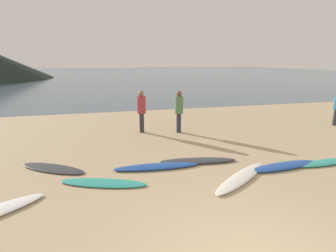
{
  "coord_description": "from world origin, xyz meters",
  "views": [
    {
      "loc": [
        -2.04,
        -2.63,
        3.05
      ],
      "look_at": [
        0.43,
        6.86,
        0.6
      ],
      "focal_mm": 28.18,
      "sensor_mm": 36.0,
      "label": 1
    }
  ],
  "objects_px": {
    "surfboard_4": "(198,161)",
    "surfboard_5": "(241,177)",
    "surfboard_1": "(53,168)",
    "person_2": "(179,108)",
    "surfboard_6": "(283,166)",
    "surfboard_2": "(103,183)",
    "surfboard_3": "(157,166)",
    "person_1": "(141,108)",
    "surfboard_7": "(326,162)"
  },
  "relations": [
    {
      "from": "surfboard_4",
      "to": "surfboard_5",
      "type": "bearing_deg",
      "value": -53.93
    },
    {
      "from": "surfboard_1",
      "to": "surfboard_4",
      "type": "xyz_separation_m",
      "value": [
        4.25,
        -0.52,
        0.01
      ]
    },
    {
      "from": "person_2",
      "to": "surfboard_6",
      "type": "bearing_deg",
      "value": 130.49
    },
    {
      "from": "surfboard_2",
      "to": "surfboard_6",
      "type": "height_order",
      "value": "surfboard_6"
    },
    {
      "from": "surfboard_3",
      "to": "surfboard_6",
      "type": "distance_m",
      "value": 3.7
    },
    {
      "from": "surfboard_4",
      "to": "person_1",
      "type": "relative_size",
      "value": 1.3
    },
    {
      "from": "surfboard_3",
      "to": "person_2",
      "type": "xyz_separation_m",
      "value": [
        1.75,
        3.59,
        1.02
      ]
    },
    {
      "from": "surfboard_5",
      "to": "surfboard_1",
      "type": "bearing_deg",
      "value": 124.13
    },
    {
      "from": "surfboard_2",
      "to": "surfboard_6",
      "type": "relative_size",
      "value": 0.96
    },
    {
      "from": "person_1",
      "to": "surfboard_3",
      "type": "bearing_deg",
      "value": 141.24
    },
    {
      "from": "surfboard_5",
      "to": "person_1",
      "type": "relative_size",
      "value": 1.42
    },
    {
      "from": "surfboard_5",
      "to": "surfboard_4",
      "type": "bearing_deg",
      "value": 81.64
    },
    {
      "from": "surfboard_2",
      "to": "surfboard_7",
      "type": "relative_size",
      "value": 1.0
    },
    {
      "from": "surfboard_3",
      "to": "surfboard_6",
      "type": "relative_size",
      "value": 1.08
    },
    {
      "from": "surfboard_4",
      "to": "person_1",
      "type": "distance_m",
      "value": 4.17
    },
    {
      "from": "surfboard_1",
      "to": "surfboard_6",
      "type": "height_order",
      "value": "surfboard_6"
    },
    {
      "from": "surfboard_3",
      "to": "surfboard_5",
      "type": "xyz_separation_m",
      "value": [
        2.02,
        -1.27,
        -0.0
      ]
    },
    {
      "from": "surfboard_6",
      "to": "person_2",
      "type": "height_order",
      "value": "person_2"
    },
    {
      "from": "surfboard_3",
      "to": "surfboard_2",
      "type": "bearing_deg",
      "value": -152.91
    },
    {
      "from": "person_2",
      "to": "person_1",
      "type": "bearing_deg",
      "value": 2.86
    },
    {
      "from": "surfboard_1",
      "to": "surfboard_3",
      "type": "height_order",
      "value": "surfboard_3"
    },
    {
      "from": "surfboard_5",
      "to": "surfboard_6",
      "type": "bearing_deg",
      "value": -21.48
    },
    {
      "from": "surfboard_3",
      "to": "surfboard_5",
      "type": "distance_m",
      "value": 2.38
    },
    {
      "from": "surfboard_1",
      "to": "surfboard_5",
      "type": "distance_m",
      "value": 5.3
    },
    {
      "from": "person_2",
      "to": "surfboard_5",
      "type": "bearing_deg",
      "value": 111.39
    },
    {
      "from": "surfboard_4",
      "to": "person_2",
      "type": "height_order",
      "value": "person_2"
    },
    {
      "from": "surfboard_4",
      "to": "surfboard_7",
      "type": "distance_m",
      "value": 3.87
    },
    {
      "from": "surfboard_1",
      "to": "surfboard_4",
      "type": "distance_m",
      "value": 4.28
    },
    {
      "from": "surfboard_5",
      "to": "surfboard_7",
      "type": "xyz_separation_m",
      "value": [
        3.02,
        0.3,
        -0.0
      ]
    },
    {
      "from": "surfboard_1",
      "to": "surfboard_6",
      "type": "relative_size",
      "value": 0.9
    },
    {
      "from": "surfboard_6",
      "to": "person_2",
      "type": "bearing_deg",
      "value": 106.96
    },
    {
      "from": "surfboard_4",
      "to": "person_2",
      "type": "xyz_separation_m",
      "value": [
        0.42,
        3.46,
        1.03
      ]
    },
    {
      "from": "surfboard_1",
      "to": "surfboard_7",
      "type": "distance_m",
      "value": 8.12
    },
    {
      "from": "surfboard_3",
      "to": "surfboard_6",
      "type": "bearing_deg",
      "value": -10.28
    },
    {
      "from": "surfboard_7",
      "to": "person_2",
      "type": "relative_size",
      "value": 1.24
    },
    {
      "from": "surfboard_2",
      "to": "surfboard_7",
      "type": "xyz_separation_m",
      "value": [
        6.58,
        -0.3,
        0.01
      ]
    },
    {
      "from": "surfboard_1",
      "to": "surfboard_2",
      "type": "xyz_separation_m",
      "value": [
        1.38,
        -1.31,
        -0.0
      ]
    },
    {
      "from": "surfboard_5",
      "to": "surfboard_3",
      "type": "bearing_deg",
      "value": 113.15
    },
    {
      "from": "surfboard_3",
      "to": "surfboard_7",
      "type": "relative_size",
      "value": 1.13
    },
    {
      "from": "surfboard_6",
      "to": "surfboard_7",
      "type": "bearing_deg",
      "value": -7.83
    },
    {
      "from": "person_1",
      "to": "person_2",
      "type": "height_order",
      "value": "person_1"
    },
    {
      "from": "surfboard_3",
      "to": "surfboard_5",
      "type": "bearing_deg",
      "value": -28.36
    },
    {
      "from": "surfboard_1",
      "to": "person_1",
      "type": "xyz_separation_m",
      "value": [
        3.13,
        3.36,
        1.04
      ]
    },
    {
      "from": "surfboard_7",
      "to": "surfboard_3",
      "type": "bearing_deg",
      "value": 167.03
    },
    {
      "from": "surfboard_5",
      "to": "person_2",
      "type": "relative_size",
      "value": 1.42
    },
    {
      "from": "surfboard_6",
      "to": "surfboard_7",
      "type": "xyz_separation_m",
      "value": [
        1.45,
        -0.06,
        -0.01
      ]
    },
    {
      "from": "surfboard_3",
      "to": "surfboard_6",
      "type": "xyz_separation_m",
      "value": [
        3.59,
        -0.9,
        0.0
      ]
    },
    {
      "from": "surfboard_1",
      "to": "person_1",
      "type": "distance_m",
      "value": 4.71
    },
    {
      "from": "surfboard_2",
      "to": "surfboard_5",
      "type": "relative_size",
      "value": 0.87
    },
    {
      "from": "surfboard_2",
      "to": "surfboard_4",
      "type": "distance_m",
      "value": 2.98
    }
  ]
}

